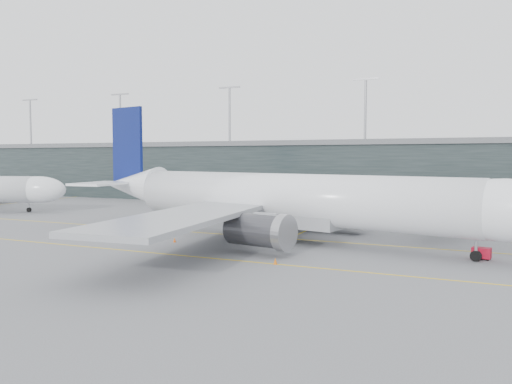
% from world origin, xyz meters
% --- Properties ---
extents(ground, '(320.00, 320.00, 0.00)m').
position_xyz_m(ground, '(0.00, 0.00, 0.00)').
color(ground, slate).
rests_on(ground, ground).
extents(taxiline_a, '(160.00, 0.25, 0.02)m').
position_xyz_m(taxiline_a, '(0.00, -4.00, 0.01)').
color(taxiline_a, yellow).
rests_on(taxiline_a, ground).
extents(taxiline_b, '(160.00, 0.25, 0.02)m').
position_xyz_m(taxiline_b, '(0.00, -20.00, 0.01)').
color(taxiline_b, yellow).
rests_on(taxiline_b, ground).
extents(taxiline_lead_main, '(0.25, 60.00, 0.02)m').
position_xyz_m(taxiline_lead_main, '(5.00, 20.00, 0.01)').
color(taxiline_lead_main, yellow).
rests_on(taxiline_lead_main, ground).
extents(taxiline_lead_adj, '(0.25, 60.00, 0.02)m').
position_xyz_m(taxiline_lead_adj, '(-75.00, 20.00, 0.01)').
color(taxiline_lead_adj, yellow).
rests_on(taxiline_lead_adj, ground).
extents(terminal, '(240.00, 36.00, 29.00)m').
position_xyz_m(terminal, '(-0.00, 58.00, 7.62)').
color(terminal, black).
rests_on(terminal, ground).
extents(main_aircraft, '(69.93, 64.75, 19.72)m').
position_xyz_m(main_aircraft, '(5.02, -5.18, 5.53)').
color(main_aircraft, white).
rests_on(main_aircraft, ground).
extents(jet_bridge, '(9.25, 43.31, 5.86)m').
position_xyz_m(jet_bridge, '(25.84, 22.08, 4.38)').
color(jet_bridge, '#26262A').
rests_on(jet_bridge, ground).
extents(gse_cart, '(2.13, 1.56, 1.32)m').
position_xyz_m(gse_cart, '(29.29, -8.65, 0.74)').
color(gse_cart, '#AD0C23').
rests_on(gse_cart, ground).
extents(uld_a, '(2.12, 1.89, 1.60)m').
position_xyz_m(uld_a, '(-4.65, 10.04, 0.84)').
color(uld_a, '#3B3B40').
rests_on(uld_a, ground).
extents(uld_b, '(2.25, 2.02, 1.69)m').
position_xyz_m(uld_b, '(-2.89, 10.53, 0.89)').
color(uld_b, '#3B3B40').
rests_on(uld_b, ground).
extents(uld_c, '(2.00, 1.60, 1.82)m').
position_xyz_m(uld_c, '(-0.77, 10.92, 0.95)').
color(uld_c, '#3B3B40').
rests_on(uld_c, ground).
extents(cone_wing_stbd, '(0.44, 0.44, 0.69)m').
position_xyz_m(cone_wing_stbd, '(9.40, -20.13, 0.35)').
color(cone_wing_stbd, orange).
rests_on(cone_wing_stbd, ground).
extents(cone_wing_port, '(0.50, 0.50, 0.80)m').
position_xyz_m(cone_wing_port, '(6.92, 9.35, 0.40)').
color(cone_wing_port, orange).
rests_on(cone_wing_port, ground).
extents(cone_tail, '(0.39, 0.39, 0.62)m').
position_xyz_m(cone_tail, '(-7.83, -12.71, 0.31)').
color(cone_tail, '#FF620E').
rests_on(cone_tail, ground).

